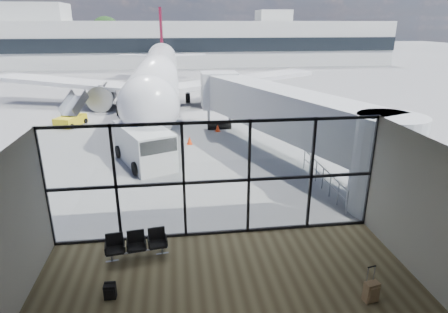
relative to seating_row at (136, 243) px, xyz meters
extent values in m
plane|color=slate|center=(2.93, 41.08, -0.51)|extent=(220.00, 220.00, 0.00)
cube|color=brown|center=(2.93, -2.92, -0.51)|extent=(12.00, 8.00, 0.01)
cube|color=silver|center=(2.93, -2.92, 3.99)|extent=(12.00, 8.00, 0.02)
cube|color=beige|center=(8.93, -2.92, 1.74)|extent=(0.02, 8.00, 4.50)
cube|color=white|center=(2.93, 1.08, 1.74)|extent=(12.00, 0.04, 4.50)
cube|color=black|center=(2.93, 1.08, -0.45)|extent=(12.00, 0.12, 0.10)
cube|color=black|center=(2.93, 1.08, 1.69)|extent=(12.00, 0.12, 0.10)
cube|color=black|center=(2.93, 1.08, 3.93)|extent=(12.00, 0.12, 0.10)
cube|color=black|center=(-3.07, 1.08, 1.74)|extent=(0.10, 0.12, 4.50)
cube|color=black|center=(-0.67, 1.08, 1.74)|extent=(0.10, 0.12, 4.50)
cube|color=black|center=(1.73, 1.08, 1.74)|extent=(0.10, 0.12, 4.50)
cube|color=black|center=(4.13, 1.08, 1.74)|extent=(0.10, 0.12, 4.50)
cube|color=black|center=(6.53, 1.08, 1.74)|extent=(0.10, 0.12, 4.50)
cube|color=black|center=(8.93, 1.08, 1.74)|extent=(0.10, 0.12, 4.50)
cylinder|color=#9DA0A2|center=(10.13, 2.08, 1.59)|extent=(2.80, 2.80, 4.20)
cube|color=#9DA0A2|center=(7.48, 9.08, 2.49)|extent=(7.45, 14.81, 2.40)
cube|color=#9DA0A2|center=(4.83, 16.08, 2.49)|extent=(2.60, 2.20, 2.60)
cylinder|color=gray|center=(4.03, 16.08, 0.39)|extent=(0.20, 0.20, 1.80)
cylinder|color=gray|center=(5.63, 16.08, 0.39)|extent=(0.20, 0.20, 1.80)
cylinder|color=black|center=(4.83, 16.08, -0.26)|extent=(1.80, 0.56, 0.56)
cylinder|color=gray|center=(8.53, 1.88, 0.04)|extent=(0.06, 0.06, 1.10)
cylinder|color=gray|center=(8.53, 2.78, 0.04)|extent=(0.06, 0.06, 1.10)
cylinder|color=gray|center=(8.53, 3.68, 0.04)|extent=(0.06, 0.06, 1.10)
cylinder|color=gray|center=(8.53, 4.58, 0.04)|extent=(0.06, 0.06, 1.10)
cylinder|color=gray|center=(8.53, 5.48, 0.04)|extent=(0.06, 0.06, 1.10)
cylinder|color=gray|center=(8.53, 6.38, 0.04)|extent=(0.06, 0.06, 1.10)
cylinder|color=gray|center=(8.53, 7.28, 0.04)|extent=(0.06, 0.06, 1.10)
cylinder|color=gray|center=(8.53, 4.58, 0.57)|extent=(0.06, 5.40, 0.06)
cylinder|color=gray|center=(8.53, 4.58, 0.09)|extent=(0.06, 5.40, 0.06)
cube|color=#A1A19D|center=(2.93, 63.08, 3.49)|extent=(80.00, 12.00, 8.00)
cube|color=black|center=(2.93, 56.98, 3.49)|extent=(80.00, 0.20, 2.40)
cube|color=#A1A19D|center=(-22.07, 63.08, 8.99)|extent=(10.00, 8.00, 3.00)
cube|color=#A1A19D|center=(20.93, 63.08, 8.49)|extent=(6.00, 6.00, 2.00)
cylinder|color=#382619|center=(-30.07, 73.08, 1.20)|extent=(0.50, 0.50, 3.42)
sphere|color=black|center=(-30.07, 73.08, 5.38)|extent=(6.27, 6.27, 6.27)
cylinder|color=#382619|center=(-24.07, 73.08, 0.84)|extent=(0.50, 0.50, 2.70)
sphere|color=black|center=(-24.07, 73.08, 4.14)|extent=(4.95, 4.95, 4.95)
cylinder|color=#382619|center=(-18.07, 73.08, 1.02)|extent=(0.50, 0.50, 3.06)
sphere|color=black|center=(-18.07, 73.08, 4.76)|extent=(5.61, 5.61, 5.61)
cylinder|color=#382619|center=(-12.07, 73.08, 1.20)|extent=(0.50, 0.50, 3.42)
sphere|color=black|center=(-12.07, 73.08, 5.38)|extent=(6.27, 6.27, 6.27)
cube|color=gray|center=(0.02, -0.11, -0.28)|extent=(2.08, 0.35, 0.04)
cube|color=black|center=(-0.69, -0.21, -0.10)|extent=(0.66, 0.62, 0.08)
cube|color=black|center=(-0.73, 0.06, 0.15)|extent=(0.59, 0.14, 0.52)
cube|color=black|center=(0.02, -0.11, -0.10)|extent=(0.66, 0.62, 0.08)
cube|color=black|center=(-0.02, 0.15, 0.15)|extent=(0.59, 0.14, 0.52)
cube|color=black|center=(0.72, -0.02, -0.10)|extent=(0.66, 0.62, 0.08)
cube|color=black|center=(0.69, 0.24, 0.15)|extent=(0.59, 0.14, 0.52)
cylinder|color=gray|center=(-0.83, -0.23, -0.39)|extent=(0.06, 0.06, 0.24)
cylinder|color=gray|center=(0.86, 0.00, -0.39)|extent=(0.06, 0.06, 0.24)
cube|color=black|center=(-0.60, -2.09, -0.28)|extent=(0.35, 0.23, 0.47)
cube|color=black|center=(-0.61, -2.22, -0.28)|extent=(0.28, 0.08, 0.32)
cylinder|color=black|center=(-0.60, -1.99, -0.04)|extent=(0.32, 0.10, 0.09)
cube|color=#8D704E|center=(6.95, -3.21, -0.18)|extent=(0.45, 0.33, 0.62)
cube|color=#8D704E|center=(6.98, -3.35, -0.18)|extent=(0.35, 0.11, 0.46)
cylinder|color=gray|center=(6.81, -3.12, 0.35)|extent=(0.03, 0.03, 0.52)
cylinder|color=gray|center=(7.04, -3.08, 0.35)|extent=(0.03, 0.03, 0.52)
cube|color=black|center=(6.93, -3.10, 0.60)|extent=(0.28, 0.09, 0.02)
cylinder|color=black|center=(6.81, -3.12, -0.48)|extent=(0.05, 0.07, 0.07)
cylinder|color=black|center=(7.04, -3.08, -0.48)|extent=(0.05, 0.07, 0.07)
cylinder|color=silver|center=(0.03, 26.12, 2.51)|extent=(3.82, 30.23, 3.73)
sphere|color=silver|center=(-0.02, 11.01, 2.51)|extent=(3.73, 3.73, 3.73)
cone|color=silver|center=(0.08, 43.75, 2.81)|extent=(3.75, 6.06, 3.73)
cube|color=black|center=(-0.02, 11.62, 3.01)|extent=(2.22, 1.22, 0.50)
cube|color=silver|center=(-8.53, 27.16, 1.65)|extent=(15.42, 7.97, 1.19)
cylinder|color=black|center=(-5.21, 25.13, 0.64)|extent=(2.13, 3.43, 2.12)
cube|color=silver|center=(-3.14, 43.25, 2.91)|extent=(5.80, 2.94, 0.18)
cube|color=silver|center=(8.59, 27.10, 1.65)|extent=(15.43, 7.88, 1.19)
cylinder|color=black|center=(5.26, 25.10, 0.64)|extent=(2.13, 3.43, 2.12)
cube|color=silver|center=(3.31, 43.23, 2.91)|extent=(5.79, 2.91, 0.18)
cube|color=#580C1F|center=(0.08, 43.75, 6.13)|extent=(0.31, 3.83, 6.04)
cylinder|color=gray|center=(-0.01, 13.03, 0.19)|extent=(0.20, 0.20, 1.41)
cylinder|color=black|center=(-0.01, 13.03, -0.16)|extent=(0.25, 0.71, 0.71)
cylinder|color=black|center=(-2.79, 26.63, -0.06)|extent=(0.46, 0.97, 0.97)
cylinder|color=black|center=(2.85, 26.62, -0.06)|extent=(0.46, 0.97, 0.97)
cube|color=silver|center=(-0.34, 9.42, 0.55)|extent=(3.87, 5.34, 2.13)
cube|color=black|center=(0.37, 7.76, 1.14)|extent=(2.36, 1.97, 0.75)
cylinder|color=black|center=(-0.70, 7.54, -0.14)|extent=(0.54, 0.79, 0.75)
cylinder|color=black|center=(1.26, 8.37, -0.14)|extent=(0.54, 0.79, 0.75)
cylinder|color=black|center=(-1.94, 10.48, -0.14)|extent=(0.54, 0.79, 0.75)
cylinder|color=black|center=(0.02, 11.31, -0.14)|extent=(0.54, 0.79, 0.75)
cube|color=black|center=(-2.45, 20.82, 0.09)|extent=(2.31, 3.56, 1.09)
cube|color=black|center=(-2.78, 22.09, 0.91)|extent=(1.96, 2.97, 1.13)
cylinder|color=black|center=(-2.91, 19.56, -0.24)|extent=(0.35, 0.58, 0.55)
cylinder|color=black|center=(-1.43, 19.95, -0.24)|extent=(0.35, 0.58, 0.55)
cylinder|color=black|center=(-3.46, 21.68, -0.24)|extent=(0.35, 0.58, 0.55)
cylinder|color=black|center=(-1.98, 22.07, -0.24)|extent=(0.35, 0.58, 0.55)
cube|color=gold|center=(-6.73, 18.70, -0.11)|extent=(2.25, 2.84, 0.71)
cube|color=gray|center=(-6.47, 19.35, 0.91)|extent=(1.91, 2.33, 1.31)
cylinder|color=black|center=(-7.72, 18.14, -0.32)|extent=(0.31, 0.43, 0.39)
cylinder|color=black|center=(-6.41, 17.61, -0.32)|extent=(0.31, 0.43, 0.39)
cylinder|color=black|center=(-7.06, 19.79, -0.32)|extent=(0.31, 0.43, 0.39)
cylinder|color=black|center=(-5.74, 19.25, -0.32)|extent=(0.31, 0.43, 0.39)
cube|color=orange|center=(-1.07, 12.96, -0.50)|extent=(0.40, 0.40, 0.03)
cone|color=orange|center=(-1.07, 12.96, -0.23)|extent=(0.38, 0.38, 0.57)
cube|color=#EF380C|center=(2.39, 12.58, -0.50)|extent=(0.38, 0.38, 0.03)
cone|color=#EF380C|center=(2.39, 12.58, -0.24)|extent=(0.36, 0.36, 0.54)
cube|color=red|center=(4.63, 15.47, -0.50)|extent=(0.38, 0.38, 0.03)
cone|color=red|center=(4.63, 15.47, -0.24)|extent=(0.36, 0.36, 0.54)
camera|label=1|loc=(1.54, -11.47, 7.17)|focal=30.00mm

